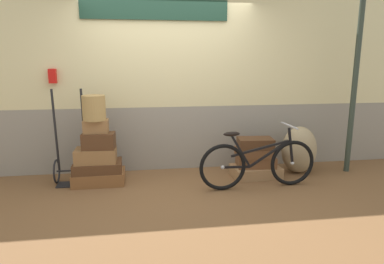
# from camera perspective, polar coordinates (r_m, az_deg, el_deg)

# --- Properties ---
(ground) EXTENTS (9.61, 5.20, 0.06)m
(ground) POSITION_cam_1_polar(r_m,az_deg,el_deg) (4.77, -2.90, -9.23)
(ground) COLOR brown
(station_building) EXTENTS (7.61, 0.74, 2.74)m
(station_building) POSITION_cam_1_polar(r_m,az_deg,el_deg) (5.30, -3.86, 8.55)
(station_building) COLOR gray
(station_building) RESTS_ON ground
(suitcase_0) EXTENTS (0.70, 0.43, 0.18)m
(suitcase_0) POSITION_cam_1_polar(r_m,az_deg,el_deg) (4.99, -15.11, -7.23)
(suitcase_0) COLOR brown
(suitcase_0) RESTS_ON ground
(suitcase_1) EXTENTS (0.66, 0.43, 0.14)m
(suitcase_1) POSITION_cam_1_polar(r_m,az_deg,el_deg) (4.95, -15.31, -5.52)
(suitcase_1) COLOR #4C2D19
(suitcase_1) RESTS_ON suitcase_0
(suitcase_2) EXTENTS (0.54, 0.33, 0.19)m
(suitcase_2) POSITION_cam_1_polar(r_m,az_deg,el_deg) (4.88, -15.63, -3.75)
(suitcase_2) COLOR olive
(suitcase_2) RESTS_ON suitcase_1
(suitcase_3) EXTENTS (0.44, 0.27, 0.22)m
(suitcase_3) POSITION_cam_1_polar(r_m,az_deg,el_deg) (4.81, -15.17, -1.43)
(suitcase_3) COLOR #4C2D19
(suitcase_3) RESTS_ON suitcase_2
(suitcase_4) EXTENTS (0.33, 0.22, 0.17)m
(suitcase_4) POSITION_cam_1_polar(r_m,az_deg,el_deg) (4.80, -15.61, 0.92)
(suitcase_4) COLOR olive
(suitcase_4) RESTS_ON suitcase_3
(suitcase_5) EXTENTS (0.71, 0.49, 0.15)m
(suitcase_5) POSITION_cam_1_polar(r_m,az_deg,el_deg) (5.18, 10.45, -6.40)
(suitcase_5) COLOR #9E754C
(suitcase_5) RESTS_ON ground
(suitcase_6) EXTENTS (0.59, 0.45, 0.15)m
(suitcase_6) POSITION_cam_1_polar(r_m,az_deg,el_deg) (5.16, 10.47, -4.69)
(suitcase_6) COLOR brown
(suitcase_6) RESTS_ON suitcase_5
(suitcase_7) EXTENTS (0.54, 0.40, 0.12)m
(suitcase_7) POSITION_cam_1_polar(r_m,az_deg,el_deg) (5.09, 10.23, -3.32)
(suitcase_7) COLOR brown
(suitcase_7) RESTS_ON suitcase_6
(suitcase_8) EXTENTS (0.52, 0.35, 0.16)m
(suitcase_8) POSITION_cam_1_polar(r_m,az_deg,el_deg) (5.05, 10.42, -1.88)
(suitcase_8) COLOR #4C2D19
(suitcase_8) RESTS_ON suitcase_7
(wicker_basket) EXTENTS (0.30, 0.30, 0.33)m
(wicker_basket) POSITION_cam_1_polar(r_m,az_deg,el_deg) (4.75, -15.91, 3.87)
(wicker_basket) COLOR #A8844C
(wicker_basket) RESTS_ON suitcase_4
(luggage_trolley) EXTENTS (0.46, 0.39, 1.31)m
(luggage_trolley) POSITION_cam_1_polar(r_m,az_deg,el_deg) (5.07, -19.22, -4.92)
(luggage_trolley) COLOR black
(luggage_trolley) RESTS_ON ground
(burlap_sack) EXTENTS (0.53, 0.45, 0.71)m
(burlap_sack) POSITION_cam_1_polar(r_m,az_deg,el_deg) (5.43, 17.28, -2.82)
(burlap_sack) COLOR #9E8966
(burlap_sack) RESTS_ON ground
(bicycle) EXTENTS (1.61, 0.46, 0.85)m
(bicycle) POSITION_cam_1_polar(r_m,az_deg,el_deg) (4.68, 10.83, -5.12)
(bicycle) COLOR black
(bicycle) RESTS_ON ground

